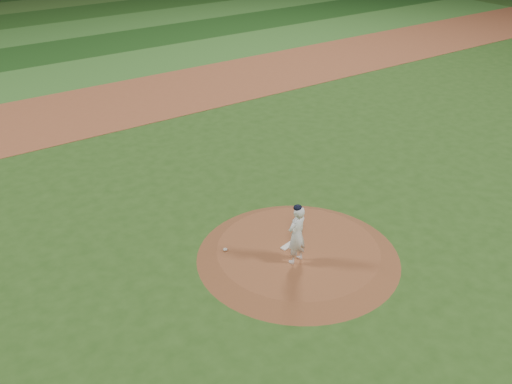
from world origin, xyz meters
name	(u,v)px	position (x,y,z in m)	size (l,w,h in m)	color
ground	(298,257)	(0.00, 0.00, 0.00)	(120.00, 120.00, 0.00)	#2A511A
infield_dirt_band	(104,107)	(0.00, 14.00, 0.01)	(70.00, 6.00, 0.02)	brown
outfield_stripe_0	(64,76)	(0.00, 19.50, 0.01)	(70.00, 5.00, 0.02)	#387229
outfield_stripe_1	(36,54)	(0.00, 24.50, 0.01)	(70.00, 5.00, 0.02)	#1A4415
outfield_stripe_2	(13,37)	(0.00, 29.50, 0.01)	(70.00, 5.00, 0.02)	#356E28
pitchers_mound	(298,253)	(0.00, 0.00, 0.12)	(5.50, 5.50, 0.25)	brown
pitching_rubber	(290,244)	(-0.05, 0.29, 0.27)	(0.66, 0.16, 0.03)	silver
rosin_bag	(225,249)	(-1.66, 1.06, 0.28)	(0.12, 0.12, 0.07)	beige
pitcher_on_mound	(297,234)	(-0.39, -0.39, 1.08)	(0.66, 0.50, 1.69)	white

